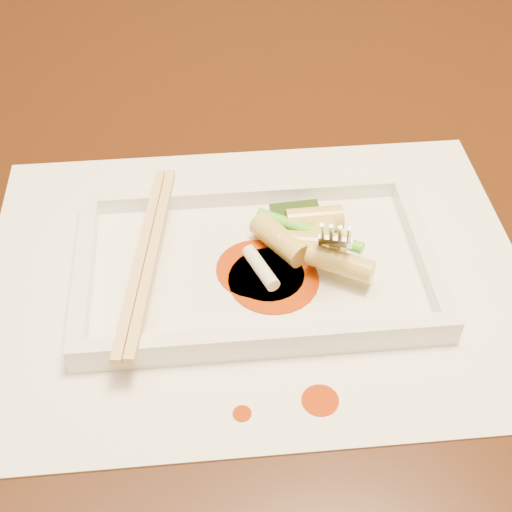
{
  "coord_description": "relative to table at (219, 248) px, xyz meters",
  "views": [
    {
      "loc": [
        -0.01,
        -0.5,
        1.13
      ],
      "look_at": [
        0.02,
        -0.13,
        0.77
      ],
      "focal_mm": 50.0,
      "sensor_mm": 36.0,
      "label": 1
    }
  ],
  "objects": [
    {
      "name": "table",
      "position": [
        0.0,
        0.0,
        0.0
      ],
      "size": [
        1.4,
        0.9,
        0.75
      ],
      "color": "black",
      "rests_on": "ground"
    },
    {
      "name": "placemat",
      "position": [
        0.02,
        -0.13,
        0.1
      ],
      "size": [
        0.4,
        0.3,
        0.0
      ],
      "primitive_type": "cube",
      "color": "white",
      "rests_on": "table"
    },
    {
      "name": "sauce_splatter_a",
      "position": [
        0.05,
        -0.25,
        0.1
      ],
      "size": [
        0.02,
        0.02,
        0.0
      ],
      "primitive_type": "cylinder",
      "color": "#A22F04",
      "rests_on": "placemat"
    },
    {
      "name": "sauce_splatter_b",
      "position": [
        0.0,
        -0.25,
        0.1
      ],
      "size": [
        0.01,
        0.01,
        0.0
      ],
      "primitive_type": "cylinder",
      "color": "#A22F04",
      "rests_on": "placemat"
    },
    {
      "name": "plate_base",
      "position": [
        0.02,
        -0.13,
        0.11
      ],
      "size": [
        0.26,
        0.16,
        0.01
      ],
      "primitive_type": "cube",
      "color": "white",
      "rests_on": "placemat"
    },
    {
      "name": "plate_rim_far",
      "position": [
        0.02,
        -0.06,
        0.12
      ],
      "size": [
        0.26,
        0.01,
        0.01
      ],
      "primitive_type": "cube",
      "color": "white",
      "rests_on": "plate_base"
    },
    {
      "name": "plate_rim_near",
      "position": [
        0.02,
        -0.21,
        0.12
      ],
      "size": [
        0.26,
        0.01,
        0.01
      ],
      "primitive_type": "cube",
      "color": "white",
      "rests_on": "plate_base"
    },
    {
      "name": "plate_rim_left",
      "position": [
        -0.1,
        -0.13,
        0.12
      ],
      "size": [
        0.01,
        0.14,
        0.01
      ],
      "primitive_type": "cube",
      "color": "white",
      "rests_on": "plate_base"
    },
    {
      "name": "plate_rim_right",
      "position": [
        0.15,
        -0.13,
        0.12
      ],
      "size": [
        0.01,
        0.14,
        0.01
      ],
      "primitive_type": "cube",
      "color": "white",
      "rests_on": "plate_base"
    },
    {
      "name": "veg_piece",
      "position": [
        0.06,
        -0.09,
        0.12
      ],
      "size": [
        0.04,
        0.03,
        0.01
      ],
      "primitive_type": "cube",
      "rotation": [
        0.0,
        0.0,
        0.07
      ],
      "color": "black",
      "rests_on": "plate_base"
    },
    {
      "name": "scallion_white",
      "position": [
        0.03,
        -0.15,
        0.12
      ],
      "size": [
        0.02,
        0.04,
        0.01
      ],
      "primitive_type": "cylinder",
      "rotation": [
        1.57,
        0.0,
        0.38
      ],
      "color": "#EAEACC",
      "rests_on": "plate_base"
    },
    {
      "name": "scallion_green",
      "position": [
        0.07,
        -0.11,
        0.12
      ],
      "size": [
        0.08,
        0.05,
        0.01
      ],
      "primitive_type": "cylinder",
      "rotation": [
        1.57,
        0.0,
        1.0
      ],
      "color": "green",
      "rests_on": "plate_base"
    },
    {
      "name": "chopstick_a",
      "position": [
        -0.06,
        -0.13,
        0.13
      ],
      "size": [
        0.03,
        0.19,
        0.01
      ],
      "primitive_type": "cube",
      "rotation": [
        0.0,
        0.0,
        -0.15
      ],
      "color": "#DCB66E",
      "rests_on": "plate_rim_near"
    },
    {
      "name": "chopstick_b",
      "position": [
        -0.05,
        -0.13,
        0.13
      ],
      "size": [
        0.03,
        0.19,
        0.01
      ],
      "primitive_type": "cube",
      "rotation": [
        0.0,
        0.0,
        -0.15
      ],
      "color": "#DCB66E",
      "rests_on": "plate_rim_near"
    },
    {
      "name": "fork",
      "position": [
        0.09,
        -0.12,
        0.18
      ],
      "size": [
        0.09,
        0.1,
        0.14
      ],
      "primitive_type": null,
      "color": "silver",
      "rests_on": "plate_base"
    },
    {
      "name": "sauce_blob_0",
      "position": [
        0.03,
        -0.15,
        0.11
      ],
      "size": [
        0.05,
        0.05,
        0.0
      ],
      "primitive_type": "cylinder",
      "color": "#A22F04",
      "rests_on": "plate_base"
    },
    {
      "name": "sauce_blob_1",
      "position": [
        0.02,
        -0.14,
        0.11
      ],
      "size": [
        0.06,
        0.06,
        0.0
      ],
      "primitive_type": "cylinder",
      "color": "#A22F04",
      "rests_on": "plate_base"
    },
    {
      "name": "sauce_blob_2",
      "position": [
        0.04,
        -0.15,
        0.11
      ],
      "size": [
        0.07,
        0.07,
        0.0
      ],
      "primitive_type": "cylinder",
      "color": "#A22F04",
      "rests_on": "plate_base"
    },
    {
      "name": "rice_cake_0",
      "position": [
        0.07,
        -0.13,
        0.12
      ],
      "size": [
        0.05,
        0.03,
        0.02
      ],
      "primitive_type": "cylinder",
      "rotation": [
        1.57,
        0.0,
        1.37
      ],
      "color": "#DCCC66",
      "rests_on": "plate_base"
    },
    {
      "name": "rice_cake_1",
      "position": [
        0.04,
        -0.12,
        0.12
      ],
      "size": [
        0.04,
        0.05,
        0.02
      ],
      "primitive_type": "cylinder",
      "rotation": [
        1.57,
        0.0,
        0.59
      ],
      "color": "#DCCC66",
      "rests_on": "plate_base"
    },
    {
      "name": "rice_cake_2",
      "position": [
        0.08,
        -0.15,
        0.13
      ],
      "size": [
        0.05,
        0.04,
        0.02
      ],
      "primitive_type": "cylinder",
      "rotation": [
        1.57,
        0.0,
        1.05
      ],
      "color": "#DCCC66",
      "rests_on": "plate_base"
    },
    {
      "name": "rice_cake_3",
      "position": [
        0.07,
        -0.12,
        0.12
      ],
      "size": [
        0.04,
        0.04,
        0.02
      ],
      "primitive_type": "cylinder",
      "rotation": [
        1.57,
        0.0,
        2.52
      ],
      "color": "#DCCC66",
      "rests_on": "plate_base"
    },
    {
      "name": "rice_cake_4",
      "position": [
        0.07,
        -0.1,
        0.12
      ],
      "size": [
        0.04,
        0.02,
        0.02
      ],
      "primitive_type": "cylinder",
      "rotation": [
        1.57,
        0.0,
        1.6
      ],
      "color": "#DCCC66",
      "rests_on": "plate_base"
    }
  ]
}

